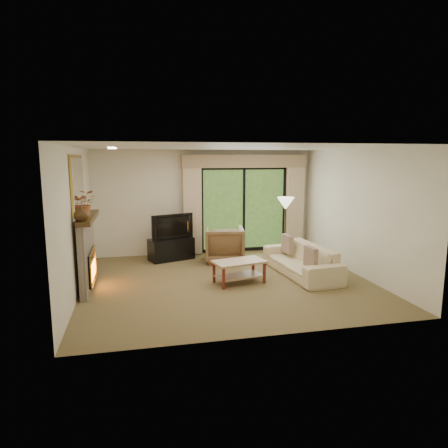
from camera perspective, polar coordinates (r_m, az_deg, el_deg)
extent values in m
plane|color=brown|center=(7.95, 0.48, -8.19)|extent=(5.50, 5.50, 0.00)
plane|color=white|center=(7.58, 0.50, 10.88)|extent=(5.50, 5.50, 0.00)
plane|color=#F6E8CE|center=(10.09, -2.73, 3.14)|extent=(5.00, 0.00, 5.00)
plane|color=#F6E8CE|center=(5.29, 6.62, -2.75)|extent=(5.00, 0.00, 5.00)
plane|color=#F6E8CE|center=(7.54, -20.33, 0.38)|extent=(0.00, 5.00, 5.00)
plane|color=#F6E8CE|center=(8.70, 18.43, 1.63)|extent=(0.00, 5.00, 5.00)
cube|color=beige|center=(9.89, -4.56, 2.40)|extent=(0.45, 0.18, 2.35)
cube|color=beige|center=(10.61, 10.05, 2.77)|extent=(0.45, 0.18, 2.35)
cube|color=tan|center=(10.11, 3.03, 8.94)|extent=(3.20, 0.24, 0.32)
cube|color=black|center=(9.61, -7.54, -3.56)|extent=(1.13, 0.78, 0.52)
imported|color=black|center=(9.50, -7.62, -0.29)|extent=(1.02, 0.46, 0.59)
imported|color=brown|center=(9.35, 0.03, -2.88)|extent=(1.02, 1.04, 0.83)
imported|color=beige|center=(8.48, 10.95, -5.08)|extent=(0.99, 2.17, 0.62)
cube|color=brown|center=(7.86, 12.29, -4.65)|extent=(0.13, 0.40, 0.39)
cube|color=brown|center=(8.95, 9.03, -2.82)|extent=(0.14, 0.41, 0.40)
imported|color=#3C2912|center=(7.04, -19.79, 1.47)|extent=(0.27, 0.27, 0.27)
imported|color=#A3572C|center=(7.52, -19.37, 2.80)|extent=(0.44, 0.38, 0.48)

